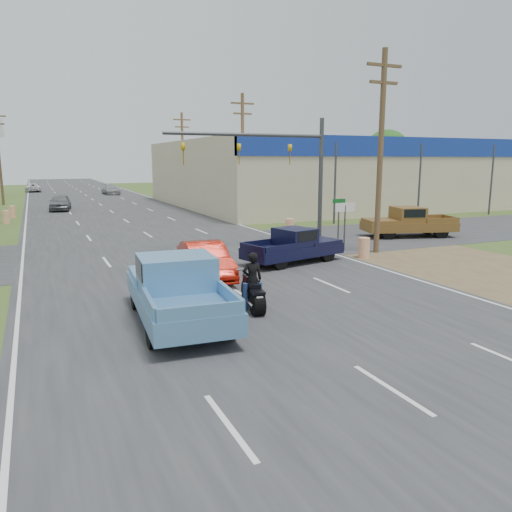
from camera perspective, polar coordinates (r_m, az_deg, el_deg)
name	(u,v)px	position (r m, az deg, el deg)	size (l,w,h in m)	color
ground	(391,390)	(11.07, 15.17, -14.55)	(200.00, 200.00, 0.00)	#3D4D1F
main_road	(111,212)	(48.33, -16.20, 4.90)	(15.00, 180.00, 0.02)	#2D2D30
cross_road	(171,250)	(26.88, -9.64, 0.71)	(120.00, 10.00, 0.02)	#2D2D30
dirt_verge	(441,260)	(25.28, 20.37, -0.47)	(8.00, 18.00, 0.01)	brown
big_box_store	(391,172)	(61.21, 15.20, 9.22)	(50.00, 28.10, 6.60)	#B7A88C
utility_pole_1	(381,147)	(26.13, 14.06, 11.95)	(2.00, 0.28, 10.00)	#4C3823
utility_pole_2	(243,152)	(41.84, -1.53, 11.74)	(2.00, 0.28, 10.00)	#4C3823
utility_pole_3	(183,155)	(58.88, -8.37, 11.38)	(2.00, 0.28, 10.00)	#4C3823
tree_3	(387,152)	(99.06, 14.71, 11.41)	(8.40, 8.40, 10.40)	#422D19
tree_5	(217,155)	(108.96, -4.48, 11.48)	(7.98, 7.98, 9.88)	#422D19
barrel_0	(364,248)	(24.77, 12.23, 0.91)	(0.56, 0.56, 1.00)	orange
barrel_1	(290,227)	(32.12, 3.86, 3.37)	(0.56, 0.56, 1.00)	orange
barrel_2	(6,217)	(41.92, -26.66, 4.00)	(0.56, 0.56, 1.00)	orange
barrel_3	(12,212)	(45.89, -26.08, 4.55)	(0.56, 0.56, 1.00)	orange
lane_sign	(345,215)	(26.31, 10.14, 4.64)	(1.20, 0.08, 2.52)	#3F3F44
street_name_sign	(339,217)	(27.92, 9.42, 4.41)	(0.80, 0.08, 2.61)	#3F3F44
signal_mast	(279,158)	(27.56, 2.60, 11.12)	(9.12, 0.40, 7.00)	#3F3F44
red_convertible	(205,261)	(20.01, -5.80, -0.59)	(1.53, 4.39, 1.45)	#A31307
motorcycle	(253,294)	(15.82, -0.37, -4.37)	(0.81, 2.33, 1.18)	black
rider	(252,283)	(15.79, -0.43, -3.06)	(0.64, 0.42, 1.76)	black
blue_pickup	(177,288)	(14.83, -9.06, -3.65)	(2.71, 6.12, 1.98)	black
navy_pickup	(295,245)	(23.15, 4.47, 1.22)	(5.16, 2.97, 1.61)	black
brown_pickup	(407,222)	(32.33, 16.86, 3.76)	(5.98, 3.62, 1.86)	black
distant_car_grey	(60,203)	(50.85, -21.48, 5.70)	(1.79, 4.45, 1.51)	slate
distant_car_silver	(111,190)	(72.79, -16.26, 7.29)	(1.87, 4.61, 1.34)	#99999E
distant_car_white	(33,188)	(82.63, -24.13, 7.12)	(2.06, 4.47, 1.24)	silver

